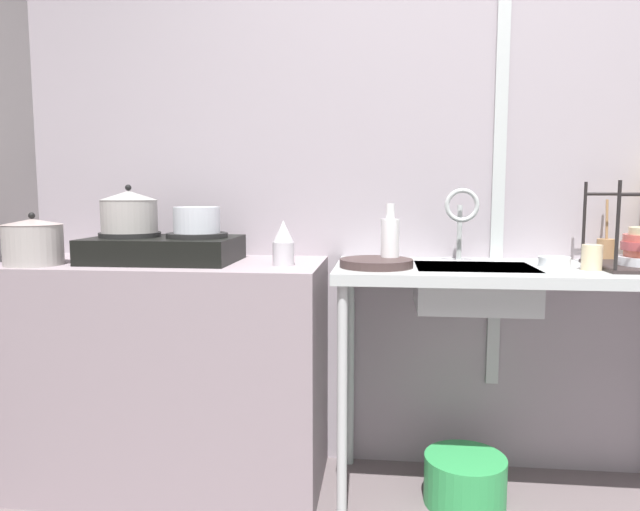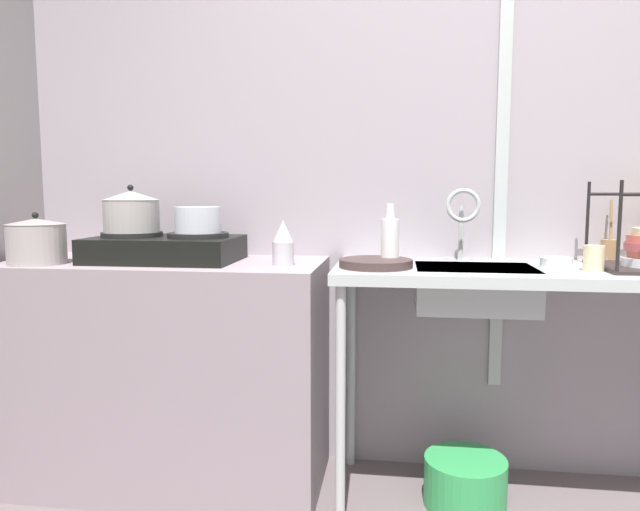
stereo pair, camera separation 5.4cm
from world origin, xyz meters
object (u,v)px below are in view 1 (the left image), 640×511
pot_on_left_burner (129,211)px  pot_on_right_burner (197,220)px  stove (164,248)px  utensil_jar (606,249)px  frying_pan (376,263)px  pot_beside_stove (33,242)px  bottle_by_sink (390,240)px  bucket_on_floor (465,480)px  percolator (283,243)px  sink_basin (474,288)px  faucet (461,212)px  cup_by_rack (592,258)px  small_bowl_on_drainboard (554,262)px

pot_on_left_burner → pot_on_right_burner: pot_on_left_burner is taller
stove → pot_on_right_burner: bearing=0.0°
stove → utensil_jar: size_ratio=2.34×
frying_pan → pot_beside_stove: bearing=-176.6°
bottle_by_sink → bucket_on_floor: (0.29, -0.04, -0.90)m
percolator → utensil_jar: (1.24, 0.27, -0.03)m
stove → sink_basin: (1.18, -0.01, -0.13)m
bucket_on_floor → faucet: bearing=95.5°
cup_by_rack → faucet: bearing=154.2°
stove → sink_basin: bearing=-0.7°
bucket_on_floor → pot_on_right_burner: bearing=177.6°
stove → frying_pan: (0.83, -0.07, -0.04)m
frying_pan → bucket_on_floor: 0.89m
pot_beside_stove → small_bowl_on_drainboard: 1.93m
pot_on_left_burner → small_bowl_on_drainboard: size_ratio=1.94×
pot_beside_stove → small_bowl_on_drainboard: pot_beside_stove is taller
percolator → bottle_by_sink: bottle_by_sink is taller
sink_basin → bucket_on_floor: size_ratio=1.39×
cup_by_rack → small_bowl_on_drainboard: size_ratio=0.79×
frying_pan → small_bowl_on_drainboard: small_bowl_on_drainboard is taller
percolator → small_bowl_on_drainboard: (0.99, 0.07, -0.06)m
pot_beside_stove → sink_basin: pot_beside_stove is taller
stove → pot_beside_stove: 0.47m
stove → bottle_by_sink: (0.88, -0.00, 0.04)m
faucet → utensil_jar: 0.60m
pot_on_left_burner → utensil_jar: 1.88m
pot_on_left_burner → sink_basin: bearing=-0.6°
stove → sink_basin: 1.19m
pot_beside_stove → bottle_by_sink: (1.32, 0.14, 0.01)m
percolator → frying_pan: 0.35m
sink_basin → pot_on_right_burner: bearing=179.3°
pot_beside_stove → bucket_on_floor: pot_beside_stove is taller
stove → faucet: 1.17m
pot_on_right_burner → bottle_by_sink: bearing=-0.3°
stove → percolator: (0.48, -0.06, 0.03)m
frying_pan → cup_by_rack: (0.75, -0.00, 0.03)m
pot_beside_stove → sink_basin: bearing=4.7°
bottle_by_sink → utensil_jar: utensil_jar is taller
pot_on_right_burner → small_bowl_on_drainboard: size_ratio=1.57×
stove → frying_pan: stove is taller
sink_basin → small_bowl_on_drainboard: 0.31m
stove → utensil_jar: bearing=7.2°
utensil_jar → bucket_on_floor: (-0.56, -0.26, -0.86)m
sink_basin → utensil_jar: utensil_jar is taller
sink_basin → pot_beside_stove: bearing=-175.3°
utensil_jar → bottle_by_sink: bearing=-165.3°
utensil_jar → bucket_on_floor: bearing=-154.9°
pot_on_right_burner → utensil_jar: (1.59, 0.22, -0.12)m
pot_on_left_burner → utensil_jar: size_ratio=0.90×
pot_on_left_burner → cup_by_rack: 1.72m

